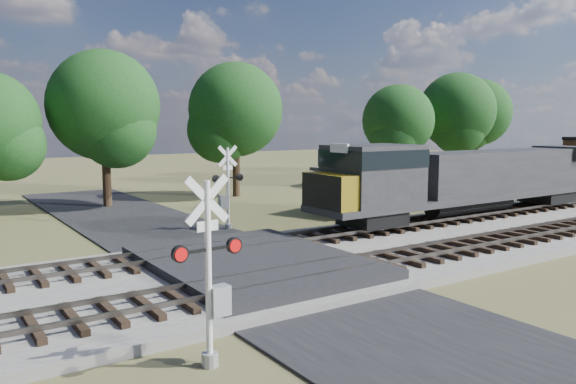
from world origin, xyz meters
TOP-DOWN VIEW (x-y plane):
  - ground at (0.00, 0.00)m, footprint 160.00×160.00m
  - ballast_bed at (10.00, 0.50)m, footprint 140.00×10.00m
  - road at (0.00, 0.00)m, footprint 7.00×60.00m
  - crossing_panel at (0.00, 0.50)m, footprint 7.00×9.00m
  - track_near at (3.12, -2.00)m, footprint 140.00×2.60m
  - track_far at (3.12, 3.00)m, footprint 140.00×2.60m
  - crossing_signal_near at (-4.81, -5.90)m, footprint 1.79×0.40m
  - crossing_signal_far at (3.16, 8.65)m, footprint 1.79×0.39m
  - equipment_shed at (12.44, 9.02)m, footprint 5.39×5.39m
  - treeline at (6.90, 20.44)m, footprint 81.63×11.25m

SIDE VIEW (x-z plane):
  - ground at x=0.00m, z-range 0.00..0.00m
  - road at x=0.00m, z-range 0.00..0.08m
  - ballast_bed at x=10.00m, z-range 0.00..0.30m
  - crossing_panel at x=0.00m, z-range 0.01..0.62m
  - track_near at x=3.12m, z-range 0.25..0.58m
  - track_far at x=3.12m, z-range 0.25..0.58m
  - equipment_shed at x=12.44m, z-range 0.02..2.93m
  - crossing_signal_near at x=-4.81m, z-range -0.37..4.06m
  - crossing_signal_far at x=3.16m, z-range -0.37..4.07m
  - treeline at x=6.90m, z-range 1.23..11.74m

